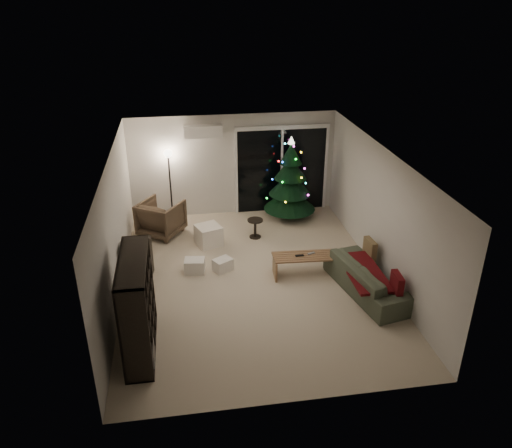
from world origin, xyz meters
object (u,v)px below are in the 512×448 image
at_px(sofa, 368,278).
at_px(coffee_table, 306,265).
at_px(media_cabinet, 135,269).
at_px(bookshelf, 124,307).
at_px(armchair, 161,218).
at_px(christmas_tree, 290,178).

bearing_deg(sofa, coffee_table, 39.07).
relative_size(sofa, coffee_table, 1.53).
distance_m(media_cabinet, coffee_table, 3.33).
xyz_separation_m(bookshelf, armchair, (0.46, 4.03, -0.40)).
relative_size(media_cabinet, sofa, 0.61).
relative_size(bookshelf, coffee_table, 1.21).
bearing_deg(media_cabinet, coffee_table, 7.53).
xyz_separation_m(media_cabinet, armchair, (0.46, 2.19, 0.02)).
height_order(sofa, coffee_table, sofa).
bearing_deg(sofa, bookshelf, 91.15).
bearing_deg(armchair, christmas_tree, -139.19).
bearing_deg(media_cabinet, armchair, 86.49).
distance_m(media_cabinet, christmas_tree, 4.50).
xyz_separation_m(sofa, christmas_tree, (-0.73, 3.51, 0.73)).
relative_size(media_cabinet, armchair, 1.39).
bearing_deg(sofa, media_cabinet, 67.00).
bearing_deg(christmas_tree, armchair, -171.36).
relative_size(bookshelf, armchair, 1.79).
height_order(armchair, christmas_tree, christmas_tree).
height_order(media_cabinet, armchair, armchair).
height_order(media_cabinet, coffee_table, media_cabinet).
height_order(media_cabinet, sofa, media_cabinet).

